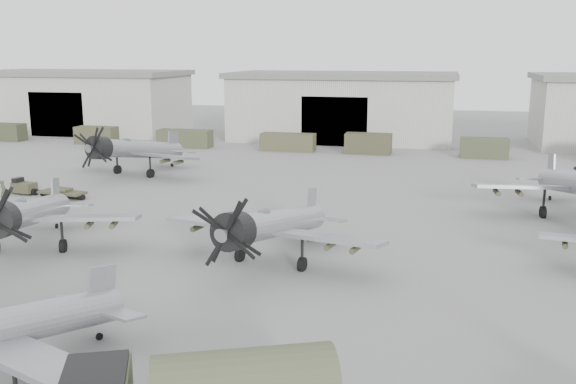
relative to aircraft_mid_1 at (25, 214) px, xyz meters
The scene contains 14 objects.
ground 13.24m from the aircraft_mid_1, 41.18° to the right, with size 220.00×220.00×0.00m, color slate.
hangar_left 60.40m from the aircraft_mid_1, 117.84° to the left, with size 29.00×14.80×8.70m.
hangar_center 54.31m from the aircraft_mid_1, 79.58° to the left, with size 29.00×14.80×8.70m.
support_truck_0 52.65m from the aircraft_mid_1, 128.11° to the left, with size 4.98×2.20×2.23m, color #343825.
support_truck_1 45.75m from the aircraft_mid_1, 115.11° to the left, with size 5.12×2.20×2.17m, color #3C3E29.
support_truck_2 42.12m from the aircraft_mid_1, 100.34° to the left, with size 6.56×2.20×2.10m, color #3C412A.
support_truck_3 41.77m from the aircraft_mid_1, 82.74° to the left, with size 6.29×2.20×2.03m, color #42432B.
support_truck_4 43.93m from the aircraft_mid_1, 70.55° to the left, with size 5.19×2.20×2.30m, color #393925.
support_truck_5 49.56m from the aircraft_mid_1, 56.70° to the left, with size 5.04×2.20×2.16m, color #3B402A.
aircraft_mid_1 is the anchor object (origin of this frame).
aircraft_mid_2 14.02m from the aircraft_mid_1, ahead, with size 12.51×11.26×4.97m.
aircraft_far_0 23.55m from the aircraft_mid_1, 102.63° to the left, with size 13.49×12.14×5.38m.
tug_trailer 16.08m from the aircraft_mid_1, 122.44° to the left, with size 6.75×2.17×1.34m.
ground_crew 14.46m from the aircraft_mid_1, 132.08° to the left, with size 0.63×0.41×1.73m, color #3D452D.
Camera 1 is at (12.82, -22.02, 11.24)m, focal length 40.00 mm.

